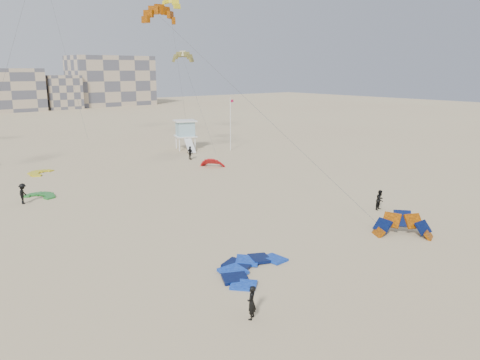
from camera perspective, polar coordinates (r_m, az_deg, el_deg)
ground at (r=27.06m, az=2.27°, el=-12.46°), size 320.00×320.00×0.00m
kite_ground_blue at (r=28.56m, az=1.47°, el=-11.01°), size 6.46×6.59×0.84m
kite_ground_orange at (r=36.26m, az=19.19°, el=-6.38°), size 5.86×5.87×4.20m
kite_ground_green at (r=48.20m, az=-23.14°, el=-1.89°), size 4.11×4.06×0.61m
kite_ground_red_far at (r=58.18m, az=-3.34°, el=1.66°), size 4.24×4.22×2.99m
kite_ground_yellow at (r=58.86m, az=-23.16°, el=0.73°), size 4.55×4.55×0.57m
kitesurfer_main at (r=23.23m, az=1.41°, el=-14.71°), size 0.75×0.68×1.71m
kitesurfer_b at (r=41.85m, az=16.70°, el=-2.34°), size 0.93×0.78×1.73m
kitesurfer_c at (r=46.09m, az=-24.94°, el=-1.52°), size 1.23×1.39×1.87m
kitesurfer_d at (r=62.80m, az=-6.09°, el=3.31°), size 0.57×1.10×1.80m
kitesurfer_f at (r=81.83m, az=-6.53°, el=5.56°), size 0.51×1.47×1.57m
kite_fly_orange at (r=56.53m, az=-9.77°, el=19.06°), size 4.34×32.08×17.68m
kite_fly_olive at (r=67.73m, az=-7.01°, el=14.57°), size 4.14×11.14×13.52m
kite_fly_yellow at (r=77.98m, az=-8.61°, el=20.40°), size 6.43×4.52×21.73m
lifeguard_tower_near at (r=70.77m, az=-6.66°, el=5.47°), size 3.96×6.47×4.38m
flagpole at (r=69.08m, az=-1.17°, el=6.96°), size 0.63×0.10×7.76m
condo_east at (r=164.23m, az=-15.44°, el=11.58°), size 26.00×14.00×16.00m
condo_fill_right at (r=154.14m, az=-20.98°, el=9.98°), size 10.00×10.00×10.00m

